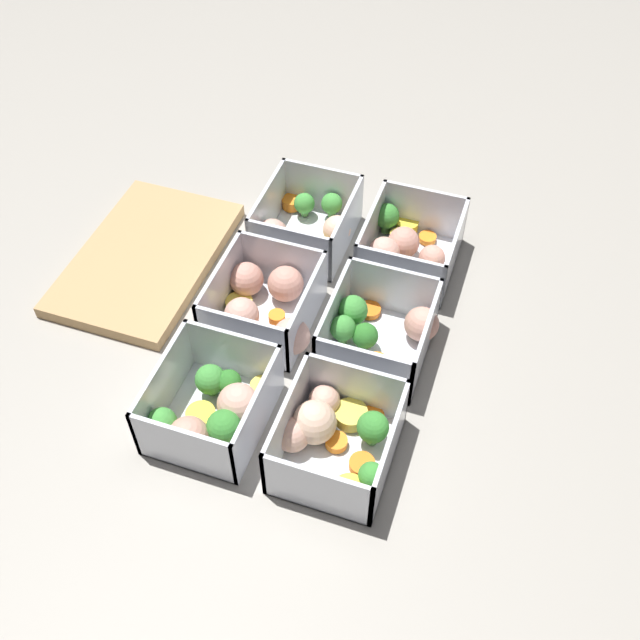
{
  "coord_description": "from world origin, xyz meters",
  "views": [
    {
      "loc": [
        -0.59,
        -0.2,
        0.74
      ],
      "look_at": [
        0.0,
        0.0,
        0.03
      ],
      "focal_mm": 42.0,
      "sensor_mm": 36.0,
      "label": 1
    }
  ],
  "objects_px": {
    "container_far_left": "(212,409)",
    "container_far_right": "(307,230)",
    "container_near_right": "(404,248)",
    "container_near_center": "(379,329)",
    "container_far_center": "(265,304)",
    "container_near_left": "(333,434)"
  },
  "relations": [
    {
      "from": "container_near_left",
      "to": "container_near_center",
      "type": "xyz_separation_m",
      "value": [
        0.16,
        -0.01,
        0.0
      ]
    },
    {
      "from": "container_near_right",
      "to": "container_far_center",
      "type": "distance_m",
      "value": 0.22
    },
    {
      "from": "container_near_right",
      "to": "container_far_center",
      "type": "xyz_separation_m",
      "value": [
        -0.16,
        0.14,
        0.0
      ]
    },
    {
      "from": "container_near_center",
      "to": "container_far_left",
      "type": "bearing_deg",
      "value": 140.22
    },
    {
      "from": "container_far_left",
      "to": "container_far_center",
      "type": "relative_size",
      "value": 0.97
    },
    {
      "from": "container_near_left",
      "to": "container_far_right",
      "type": "xyz_separation_m",
      "value": [
        0.31,
        0.14,
        -0.0
      ]
    },
    {
      "from": "container_near_left",
      "to": "container_far_right",
      "type": "height_order",
      "value": "same"
    },
    {
      "from": "container_near_center",
      "to": "container_far_right",
      "type": "xyz_separation_m",
      "value": [
        0.15,
        0.15,
        -0.0
      ]
    },
    {
      "from": "container_near_right",
      "to": "container_far_right",
      "type": "height_order",
      "value": "same"
    },
    {
      "from": "container_near_center",
      "to": "container_far_right",
      "type": "relative_size",
      "value": 0.93
    },
    {
      "from": "container_far_left",
      "to": "container_far_right",
      "type": "xyz_separation_m",
      "value": [
        0.32,
        0.0,
        -0.0
      ]
    },
    {
      "from": "container_far_right",
      "to": "container_near_right",
      "type": "bearing_deg",
      "value": -86.62
    },
    {
      "from": "container_near_center",
      "to": "container_far_right",
      "type": "bearing_deg",
      "value": 45.29
    },
    {
      "from": "container_near_left",
      "to": "container_far_center",
      "type": "distance_m",
      "value": 0.21
    },
    {
      "from": "container_near_left",
      "to": "container_far_center",
      "type": "xyz_separation_m",
      "value": [
        0.16,
        0.14,
        0.0
      ]
    },
    {
      "from": "container_near_left",
      "to": "container_near_right",
      "type": "bearing_deg",
      "value": 0.16
    },
    {
      "from": "container_near_center",
      "to": "container_near_right",
      "type": "bearing_deg",
      "value": 2.72
    },
    {
      "from": "container_near_right",
      "to": "container_near_center",
      "type": "bearing_deg",
      "value": -177.28
    },
    {
      "from": "container_near_right",
      "to": "container_far_right",
      "type": "bearing_deg",
      "value": 93.38
    },
    {
      "from": "container_far_left",
      "to": "container_far_right",
      "type": "relative_size",
      "value": 0.97
    },
    {
      "from": "container_near_center",
      "to": "container_far_right",
      "type": "height_order",
      "value": "same"
    },
    {
      "from": "container_far_center",
      "to": "container_far_left",
      "type": "bearing_deg",
      "value": -179.04
    }
  ]
}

